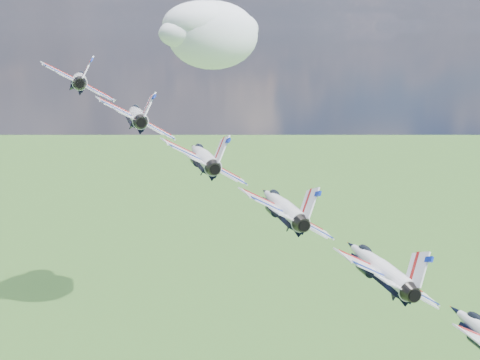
# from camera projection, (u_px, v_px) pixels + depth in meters

# --- Properties ---
(cloud_far) EXTENTS (59.05, 46.40, 23.20)m
(cloud_far) POSITION_uv_depth(u_px,v_px,m) (211.00, 24.00, 305.71)
(cloud_far) COLOR white
(jet_0) EXTENTS (14.24, 17.04, 8.74)m
(jet_0) POSITION_uv_depth(u_px,v_px,m) (79.00, 79.00, 88.18)
(jet_0) COLOR white
(jet_1) EXTENTS (14.24, 17.04, 8.74)m
(jet_1) POSITION_uv_depth(u_px,v_px,m) (136.00, 115.00, 81.62)
(jet_1) COLOR white
(jet_2) EXTENTS (14.24, 17.04, 8.74)m
(jet_2) POSITION_uv_depth(u_px,v_px,m) (202.00, 156.00, 75.05)
(jet_2) COLOR white
(jet_3) EXTENTS (14.24, 17.04, 8.74)m
(jet_3) POSITION_uv_depth(u_px,v_px,m) (281.00, 206.00, 68.48)
(jet_3) COLOR silver
(jet_4) EXTENTS (14.24, 17.04, 8.74)m
(jet_4) POSITION_uv_depth(u_px,v_px,m) (377.00, 266.00, 61.91)
(jet_4) COLOR silver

